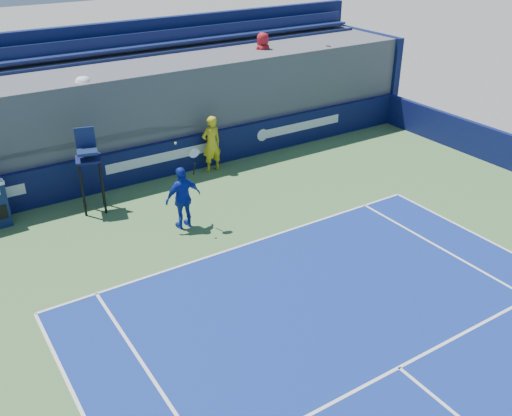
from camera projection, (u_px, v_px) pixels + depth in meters
ball_person at (211, 144)px, 18.92m from camera, size 0.72×0.50×1.92m
back_hoarding at (164, 159)px, 18.68m from camera, size 20.40×0.21×1.20m
umpire_chair at (89, 162)px, 16.10m from camera, size 0.85×0.85×2.48m
tennis_player at (183, 198)px, 15.47m from camera, size 1.07×0.48×2.57m
stadium_seating at (136, 107)px, 19.64m from camera, size 21.00×4.05×4.40m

